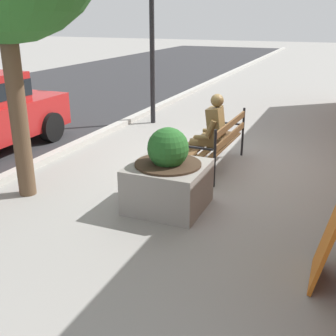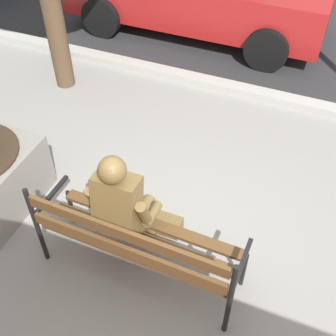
# 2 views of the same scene
# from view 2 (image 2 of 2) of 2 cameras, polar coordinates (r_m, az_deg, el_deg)

# --- Properties ---
(ground_plane) EXTENTS (80.00, 80.00, 0.00)m
(ground_plane) POSITION_cam_2_polar(r_m,az_deg,el_deg) (4.23, -1.68, -11.76)
(ground_plane) COLOR gray
(curb_stone) EXTENTS (60.00, 0.20, 0.12)m
(curb_stone) POSITION_cam_2_polar(r_m,az_deg,el_deg) (6.17, 9.31, 10.03)
(curb_stone) COLOR #B2AFA8
(curb_stone) RESTS_ON ground
(park_bench) EXTENTS (1.81, 0.57, 0.95)m
(park_bench) POSITION_cam_2_polar(r_m,az_deg,el_deg) (3.68, -4.30, -9.52)
(park_bench) COLOR brown
(park_bench) RESTS_ON ground
(bronze_statue_seated) EXTENTS (0.63, 0.76, 1.37)m
(bronze_statue_seated) POSITION_cam_2_polar(r_m,az_deg,el_deg) (3.74, -5.19, -5.20)
(bronze_statue_seated) COLOR brown
(bronze_statue_seated) RESTS_ON ground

